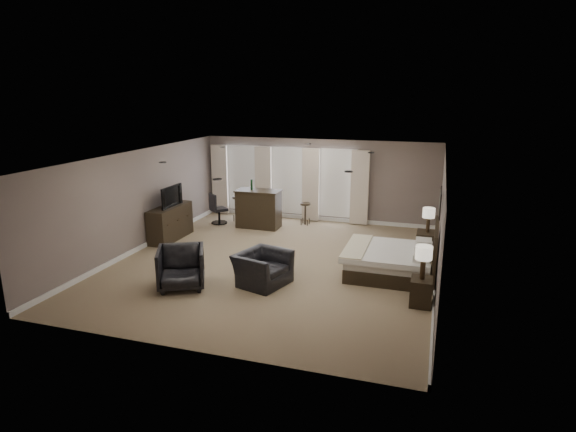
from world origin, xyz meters
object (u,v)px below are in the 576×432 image
(lamp_near, at_px, (423,263))
(dresser, at_px, (170,223))
(nightstand_near, at_px, (421,292))
(nightstand_far, at_px, (426,245))
(bar_stool_left, at_px, (239,209))
(armchair_near, at_px, (263,263))
(desk_chair, at_px, (219,208))
(tv, at_px, (169,204))
(bar_stool_right, at_px, (305,214))
(lamp_far, at_px, (428,220))
(bar_counter, at_px, (259,209))
(armchair_far, at_px, (181,266))
(bed, at_px, (384,248))

(lamp_near, relative_size, dresser, 0.41)
(nightstand_near, xyz_separation_m, nightstand_far, (0.00, 2.90, 0.06))
(nightstand_near, distance_m, bar_stool_left, 7.54)
(armchair_near, relative_size, bar_stool_left, 1.35)
(bar_stool_left, distance_m, desk_chair, 0.67)
(nightstand_near, distance_m, tv, 7.35)
(lamp_near, relative_size, bar_stool_right, 0.96)
(nightstand_far, height_order, armchair_near, armchair_near)
(bar_stool_left, bearing_deg, lamp_far, -17.35)
(lamp_near, distance_m, bar_counter, 6.54)
(armchair_near, bearing_deg, nightstand_far, -32.41)
(armchair_far, height_order, bar_counter, bar_counter)
(lamp_far, distance_m, bar_stool_left, 6.17)
(tv, distance_m, bar_stool_right, 4.18)
(dresser, xyz_separation_m, bar_stool_right, (3.21, 2.59, -0.13))
(nightstand_far, distance_m, lamp_near, 2.95)
(lamp_far, bearing_deg, armchair_far, -144.12)
(armchair_far, bearing_deg, bar_counter, 64.72)
(dresser, distance_m, armchair_near, 4.28)
(tv, xyz_separation_m, bar_counter, (1.93, 1.87, -0.43))
(dresser, bearing_deg, lamp_near, -18.79)
(lamp_far, height_order, armchair_near, lamp_far)
(nightstand_near, distance_m, dresser, 7.31)
(lamp_near, relative_size, armchair_near, 0.61)
(tv, distance_m, armchair_near, 4.31)
(lamp_near, distance_m, desk_chair, 7.63)
(armchair_far, bearing_deg, bar_stool_right, 51.64)
(bar_stool_left, bearing_deg, nightstand_near, -38.89)
(bed, bearing_deg, lamp_far, 58.46)
(lamp_far, bearing_deg, tv, -175.49)
(dresser, height_order, tv, tv)
(armchair_far, bearing_deg, armchair_near, -2.65)
(nightstand_far, height_order, bar_counter, bar_counter)
(bed, bearing_deg, bar_counter, 145.86)
(tv, bearing_deg, lamp_near, -108.79)
(bed, distance_m, bar_stool_left, 5.97)
(lamp_far, xyz_separation_m, armchair_far, (-4.88, -3.53, -0.48))
(bar_stool_left, bearing_deg, bar_stool_right, 5.67)
(tv, xyz_separation_m, armchair_far, (2.04, -2.98, -0.53))
(bed, relative_size, desk_chair, 2.00)
(bar_counter, bearing_deg, desk_chair, 179.04)
(lamp_far, distance_m, dresser, 6.96)
(lamp_near, bearing_deg, bar_stool_left, 141.11)
(lamp_far, bearing_deg, lamp_near, -90.00)
(bed, height_order, dresser, bed)
(bed, distance_m, nightstand_near, 1.74)
(nightstand_near, height_order, lamp_near, lamp_near)
(lamp_far, height_order, armchair_far, lamp_far)
(nightstand_far, bearing_deg, bar_stool_left, 162.65)
(bed, distance_m, bar_stool_right, 4.50)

